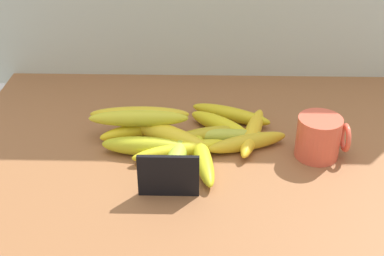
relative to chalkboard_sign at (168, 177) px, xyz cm
name	(u,v)px	position (x,y,z in cm)	size (l,w,h in cm)	color
counter_top	(223,162)	(10.27, 12.90, -5.36)	(110.00, 76.00, 3.00)	#925D37
chalkboard_sign	(168,177)	(0.00, 0.00, 0.00)	(11.00, 1.80, 8.40)	black
coffee_mug	(320,137)	(29.26, 13.42, 0.45)	(10.23, 8.73, 8.62)	#E25840
banana_0	(220,124)	(9.71, 22.24, -2.07)	(15.34, 3.58, 3.58)	yellow
banana_1	(180,150)	(1.58, 12.05, -2.21)	(19.79, 3.30, 3.30)	yellow
banana_2	(207,135)	(6.87, 18.10, -2.21)	(16.89, 3.28, 3.28)	gold
banana_3	(145,146)	(-5.54, 13.12, -1.88)	(17.78, 3.95, 3.95)	gold
banana_4	(253,132)	(16.57, 19.35, -2.18)	(19.67, 3.35, 3.35)	yellow
banana_5	(175,160)	(0.81, 8.23, -2.04)	(15.49, 3.64, 3.64)	#A7C339
banana_6	(231,114)	(12.25, 26.98, -2.19)	(18.53, 3.34, 3.34)	gold
banana_7	(135,131)	(-8.29, 19.46, -2.21)	(15.52, 3.29, 3.29)	yellow
banana_8	(226,136)	(10.81, 17.68, -2.24)	(17.60, 3.23, 3.23)	gold
banana_9	(167,135)	(-1.40, 17.09, -1.73)	(19.62, 4.25, 4.25)	yellow
banana_10	(203,159)	(6.18, 8.92, -2.18)	(17.58, 3.36, 3.36)	gold
banana_11	(247,142)	(15.17, 15.31, -2.17)	(17.41, 3.38, 3.38)	gold
banana_12	(139,118)	(-7.39, 18.85, 1.17)	(20.82, 3.47, 3.47)	gold
banana_13	(140,114)	(-7.37, 20.61, 1.13)	(20.96, 3.39, 3.39)	gold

